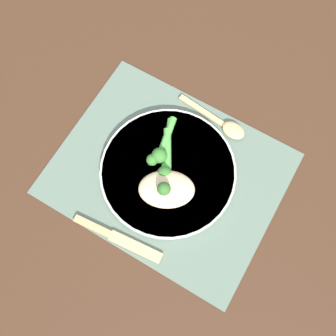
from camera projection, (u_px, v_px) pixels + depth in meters
ground_plane at (168, 173)px, 0.77m from camera, size 3.00×3.00×0.00m
placemat at (168, 173)px, 0.77m from camera, size 0.43×0.34×0.00m
plate at (168, 171)px, 0.76m from camera, size 0.26×0.26×0.01m
chicken_fillet at (167, 189)px, 0.72m from camera, size 0.13×0.11×0.03m
pesto_dollop_primary at (164, 189)px, 0.70m from camera, size 0.03×0.03×0.03m
broccoli_stalk_left at (168, 176)px, 0.74m from camera, size 0.09×0.13×0.02m
broccoli_stalk_right at (164, 167)px, 0.74m from camera, size 0.07×0.13×0.03m
broccoli_stalk_rear at (160, 150)px, 0.75m from camera, size 0.04×0.11×0.03m
knife at (116, 237)px, 0.72m from camera, size 0.18×0.03×0.01m
spoon at (227, 126)px, 0.79m from camera, size 0.16×0.04×0.01m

